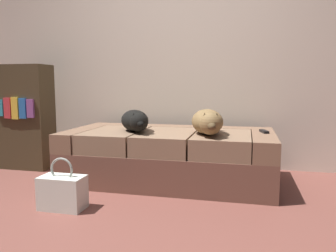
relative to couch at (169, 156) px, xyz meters
name	(u,v)px	position (x,y,z in m)	size (l,w,h in m)	color
ground_plane	(127,232)	(0.00, -1.13, -0.23)	(10.00, 10.00, 0.00)	brown
back_wall	(183,38)	(0.00, 0.68, 1.17)	(6.40, 0.10, 2.80)	beige
couch	(169,156)	(0.00, 0.00, 0.00)	(1.88, 0.95, 0.47)	brown
dog_dark	(135,121)	(-0.29, -0.12, 0.34)	(0.42, 0.54, 0.19)	black
dog_tan	(208,122)	(0.37, -0.16, 0.35)	(0.37, 0.62, 0.21)	olive
tv_remote	(264,131)	(0.85, 0.07, 0.25)	(0.04, 0.15, 0.02)	black
handbag	(63,192)	(-0.58, -0.88, -0.11)	(0.32, 0.18, 0.38)	silver
bookshelf	(25,117)	(-1.61, 0.12, 0.32)	(0.56, 0.30, 1.10)	#413521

